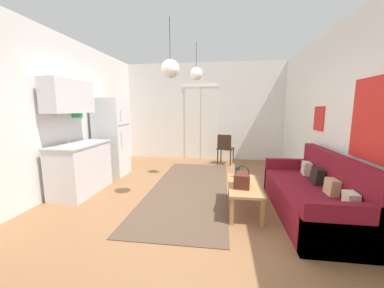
% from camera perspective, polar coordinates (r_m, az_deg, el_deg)
% --- Properties ---
extents(ground_plane, '(5.30, 7.71, 0.10)m').
position_cam_1_polar(ground_plane, '(3.74, -2.15, -16.28)').
color(ground_plane, '#8E603D').
extents(wall_back, '(4.90, 0.13, 2.89)m').
position_cam_1_polar(wall_back, '(6.96, 2.94, 8.03)').
color(wall_back, white).
rests_on(wall_back, ground_plane).
extents(wall_right, '(0.12, 7.31, 2.89)m').
position_cam_1_polar(wall_right, '(3.79, 36.53, 5.69)').
color(wall_right, white).
rests_on(wall_right, ground_plane).
extents(wall_left, '(0.12, 7.31, 2.89)m').
position_cam_1_polar(wall_left, '(4.48, -34.35, 6.13)').
color(wall_left, white).
rests_on(wall_left, ground_plane).
extents(area_rug, '(1.44, 3.76, 0.01)m').
position_cam_1_polar(area_rug, '(4.50, -0.56, -11.03)').
color(area_rug, brown).
rests_on(area_rug, ground_plane).
extents(couch, '(0.84, 2.13, 0.91)m').
position_cam_1_polar(couch, '(3.80, 28.47, -11.55)').
color(couch, maroon).
rests_on(couch, ground_plane).
extents(coffee_table, '(0.48, 1.05, 0.41)m').
position_cam_1_polar(coffee_table, '(3.58, 13.02, -10.66)').
color(coffee_table, '#B27F4C').
rests_on(coffee_table, ground_plane).
extents(bamboo_vase, '(0.09, 0.09, 0.40)m').
position_cam_1_polar(bamboo_vase, '(3.86, 11.38, -6.87)').
color(bamboo_vase, '#2D2D33').
rests_on(bamboo_vase, coffee_table).
extents(handbag, '(0.26, 0.33, 0.32)m').
position_cam_1_polar(handbag, '(3.41, 12.51, -8.83)').
color(handbag, '#512319').
rests_on(handbag, coffee_table).
extents(refrigerator, '(0.65, 0.63, 1.77)m').
position_cam_1_polar(refrigerator, '(5.55, -19.64, 1.64)').
color(refrigerator, white).
rests_on(refrigerator, ground_plane).
extents(kitchen_counter, '(0.60, 1.20, 2.04)m').
position_cam_1_polar(kitchen_counter, '(4.60, -26.75, -1.69)').
color(kitchen_counter, silver).
rests_on(kitchen_counter, ground_plane).
extents(accent_chair, '(0.51, 0.49, 0.84)m').
position_cam_1_polar(accent_chair, '(6.32, 8.37, -0.81)').
color(accent_chair, '#382619').
rests_on(accent_chair, ground_plane).
extents(pendant_lamp_near, '(0.28, 0.28, 0.89)m').
position_cam_1_polar(pendant_lamp_near, '(3.65, -5.51, 18.36)').
color(pendant_lamp_near, black).
extents(pendant_lamp_far, '(0.27, 0.27, 0.76)m').
position_cam_1_polar(pendant_lamp_far, '(4.92, 1.08, 17.33)').
color(pendant_lamp_far, black).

